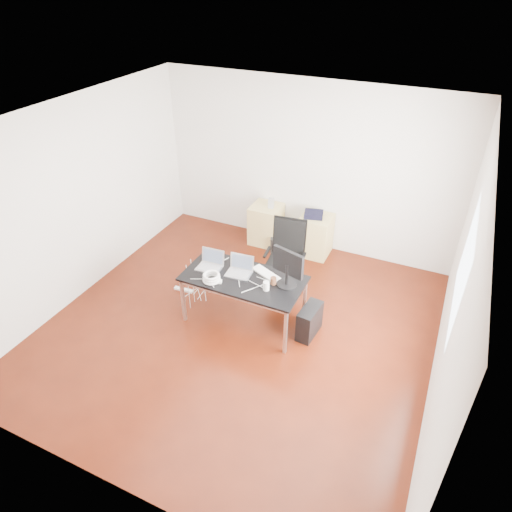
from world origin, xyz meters
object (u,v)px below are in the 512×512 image
at_px(filing_cabinet_right, 315,235).
at_px(pc_tower, 309,321).
at_px(desk, 243,281).
at_px(filing_cabinet_left, 266,224).
at_px(office_chair, 286,253).

distance_m(filing_cabinet_right, pc_tower, 2.03).
xyz_separation_m(desk, pc_tower, (0.91, 0.11, -0.46)).
height_order(filing_cabinet_right, pc_tower, filing_cabinet_right).
bearing_deg(pc_tower, filing_cabinet_left, 132.71).
bearing_deg(desk, office_chair, 76.93).
relative_size(filing_cabinet_left, filing_cabinet_right, 1.00).
relative_size(desk, pc_tower, 3.56).
height_order(office_chair, filing_cabinet_right, office_chair).
relative_size(office_chair, filing_cabinet_right, 1.54).
distance_m(desk, office_chair, 1.00).
bearing_deg(filing_cabinet_right, pc_tower, -73.35).
bearing_deg(office_chair, pc_tower, -58.15).
bearing_deg(pc_tower, desk, -167.82).
height_order(desk, pc_tower, desk).
bearing_deg(filing_cabinet_right, filing_cabinet_left, 180.00).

